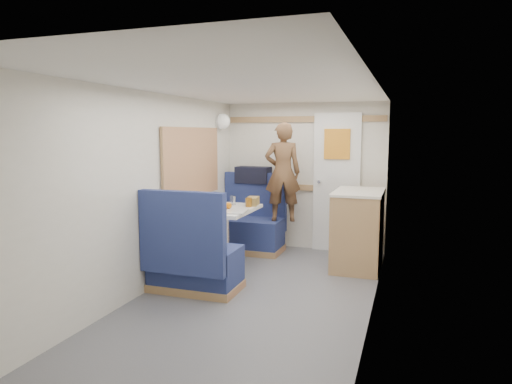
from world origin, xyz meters
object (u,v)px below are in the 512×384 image
(tumbler_mid, at_px, (233,200))
(pepper_grinder, at_px, (218,205))
(galley_counter, at_px, (358,229))
(tumbler_left, at_px, (201,208))
(bench_far, at_px, (250,229))
(beer_glass, at_px, (249,202))
(person, at_px, (283,172))
(cheese_block, at_px, (224,207))
(tray, at_px, (234,211))
(orange_fruit, at_px, (229,206))
(salt_grinder, at_px, (220,205))
(bench_near, at_px, (193,263))
(bread_loaf, at_px, (253,201))
(duffel_bag, at_px, (253,175))
(dome_light, at_px, (223,121))
(wine_glass, at_px, (213,200))
(dinette_table, at_px, (226,221))

(tumbler_mid, height_order, pepper_grinder, tumbler_mid)
(galley_counter, bearing_deg, tumbler_left, -150.03)
(bench_far, distance_m, tumbler_mid, 0.75)
(tumbler_mid, xyz_separation_m, beer_glass, (0.25, -0.10, 0.00))
(person, bearing_deg, cheese_block, 46.26)
(tumbler_mid, bearing_deg, tray, -66.66)
(tray, bearing_deg, orange_fruit, 141.11)
(tumbler_mid, distance_m, salt_grinder, 0.35)
(bench_near, bearing_deg, galley_counter, 43.94)
(galley_counter, height_order, bread_loaf, galley_counter)
(salt_grinder, distance_m, bread_loaf, 0.47)
(duffel_bag, distance_m, pepper_grinder, 1.19)
(dome_light, height_order, tray, dome_light)
(galley_counter, bearing_deg, salt_grinder, -157.59)
(bench_near, bearing_deg, pepper_grinder, 95.13)
(bench_near, distance_m, salt_grinder, 0.92)
(person, bearing_deg, tray, 56.34)
(pepper_grinder, relative_size, bread_loaf, 0.37)
(dome_light, xyz_separation_m, tumbler_left, (0.25, -1.23, -0.98))
(salt_grinder, relative_size, bread_loaf, 0.35)
(bench_near, bearing_deg, tumbler_left, 105.53)
(duffel_bag, bearing_deg, pepper_grinder, -88.66)
(dome_light, bearing_deg, person, -2.30)
(pepper_grinder, distance_m, salt_grinder, 0.04)
(person, bearing_deg, duffel_bag, -49.59)
(cheese_block, xyz_separation_m, bread_loaf, (0.20, 0.43, 0.02))
(person, distance_m, tumbler_left, 1.37)
(dome_light, distance_m, tumbler_left, 1.59)
(duffel_bag, relative_size, beer_glass, 4.35)
(tumbler_left, xyz_separation_m, pepper_grinder, (0.06, 0.33, -0.01))
(duffel_bag, relative_size, cheese_block, 5.19)
(wine_glass, height_order, bread_loaf, wine_glass)
(dinette_table, xyz_separation_m, duffel_bag, (-0.05, 1.12, 0.45))
(dome_light, xyz_separation_m, tumbler_mid, (0.37, -0.57, -0.98))
(dome_light, bearing_deg, bread_loaf, -41.19)
(tray, height_order, wine_glass, wine_glass)
(bench_far, xyz_separation_m, tumbler_mid, (-0.02, -0.59, 0.47))
(duffel_bag, distance_m, cheese_block, 1.27)
(orange_fruit, relative_size, cheese_block, 0.81)
(salt_grinder, bearing_deg, person, 60.42)
(orange_fruit, distance_m, bread_loaf, 0.46)
(cheese_block, relative_size, tumbler_left, 0.87)
(tumbler_mid, relative_size, pepper_grinder, 1.20)
(cheese_block, bearing_deg, tumbler_left, -122.77)
(dinette_table, xyz_separation_m, cheese_block, (0.03, -0.12, 0.19))
(tumbler_mid, height_order, beer_glass, beer_glass)
(tray, relative_size, bread_loaf, 1.50)
(dinette_table, height_order, orange_fruit, orange_fruit)
(wine_glass, bearing_deg, tumbler_mid, 83.08)
(galley_counter, xyz_separation_m, duffel_bag, (-1.51, 0.57, 0.55))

